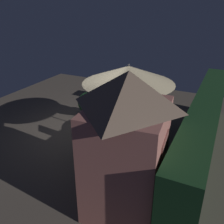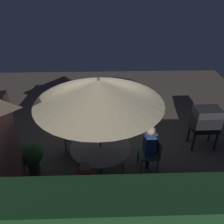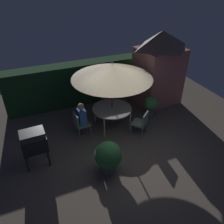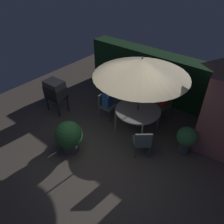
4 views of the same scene
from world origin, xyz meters
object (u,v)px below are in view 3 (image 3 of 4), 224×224
Objects in this scene: patio_table at (112,109)px; chair_near_shed at (107,98)px; potted_plant_by_grill at (108,156)px; patio_umbrella at (112,71)px; chair_toward_hedge at (142,122)px; chair_far_side at (80,123)px; bbq_grill at (34,142)px; person_in_red at (108,93)px; potted_plant_by_shed at (151,105)px; garden_shed at (159,68)px; person_in_blue at (82,116)px.

patio_table is 1.22m from chair_near_shed.
potted_plant_by_grill is at bearing -115.51° from patio_table.
patio_table is at bearing 90.00° from patio_umbrella.
chair_toward_hedge is 2.05m from potted_plant_by_grill.
potted_plant_by_grill is (0.28, -1.92, 0.04)m from chair_far_side.
bbq_grill is at bearing -151.44° from chair_far_side.
chair_near_shed is at bearing 39.75° from chair_far_side.
chair_near_shed is 0.28m from person_in_red.
patio_umbrella is 2.76m from potted_plant_by_grill.
potted_plant_by_shed is at bearing 12.04° from bbq_grill.
garden_shed reaches higher than potted_plant_by_grill.
chair_near_shed is 1.98m from chair_far_side.
potted_plant_by_grill is at bearing -84.34° from person_in_blue.
chair_toward_hedge is at bearing -22.56° from person_in_blue.
bbq_grill is 1.86m from person_in_blue.
chair_near_shed is 0.90× the size of potted_plant_by_grill.
chair_far_side is 0.71× the size of person_in_blue.
bbq_grill is at bearing -159.68° from garden_shed.
person_in_blue reaches higher than bbq_grill.
person_in_blue is at bearing -163.16° from garden_shed.
chair_toward_hedge is 0.71× the size of person_in_blue.
person_in_blue is (-0.19, 1.93, 0.22)m from potted_plant_by_grill.
bbq_grill is at bearing -161.40° from patio_table.
chair_toward_hedge is (3.54, 0.07, -0.33)m from bbq_grill.
chair_toward_hedge is at bearing -49.62° from patio_umbrella.
chair_far_side is at bearing -175.81° from patio_table.
potted_plant_by_grill is at bearing -115.51° from patio_umbrella.
patio_umbrella is 3.00× the size of chair_near_shed.
person_in_red is 1.84m from person_in_blue.
patio_umbrella is 2.32m from potted_plant_by_shed.
person_in_red is at bearing 178.27° from garden_shed.
patio_umbrella reaches higher than chair_near_shed.
patio_umbrella is at bearing 18.60° from bbq_grill.
chair_far_side is 2.86m from potted_plant_by_shed.
patio_table is 1.56× the size of chair_near_shed.
patio_table is 1.25m from chair_far_side.
bbq_grill is 0.95× the size of person_in_red.
garden_shed is at bearing 16.84° from person_in_blue.
chair_near_shed is 3.42m from potted_plant_by_grill.
bbq_grill reaches higher than chair_toward_hedge.
bbq_grill is 1.81m from chair_far_side.
patio_table is at bearing -157.81° from garden_shed.
chair_near_shed is (0.29, 1.17, -0.20)m from patio_table.
bbq_grill is at bearing -178.80° from chair_toward_hedge.
person_in_blue is at bearing 27.47° from bbq_grill.
potted_plant_by_shed is (1.34, -1.17, 0.02)m from chair_near_shed.
garden_shed reaches higher than chair_far_side.
person_in_red is (0.26, 1.09, -1.40)m from patio_umbrella.
garden_shed is 4.04m from chair_far_side.
person_in_red is (-0.02, -0.08, 0.26)m from chair_near_shed.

